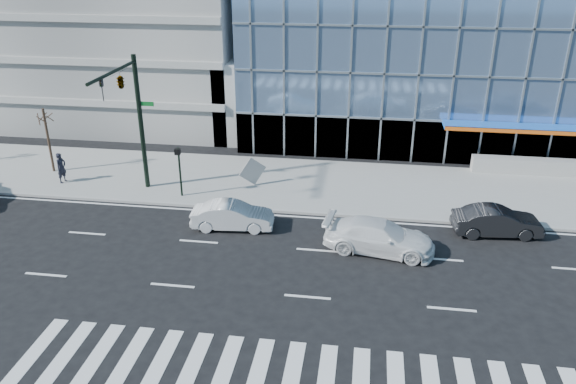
% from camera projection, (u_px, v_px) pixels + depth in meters
% --- Properties ---
extents(ground, '(160.00, 160.00, 0.00)m').
position_uv_depth(ground, '(317.00, 250.00, 27.57)').
color(ground, black).
rests_on(ground, ground).
extents(sidewalk, '(120.00, 8.00, 0.15)m').
position_uv_depth(sidewalk, '(329.00, 185.00, 34.76)').
color(sidewalk, gray).
rests_on(sidewalk, ground).
extents(theatre_building, '(42.00, 26.00, 15.00)m').
position_uv_depth(theatre_building, '(519.00, 26.00, 46.11)').
color(theatre_building, '#7395C0').
rests_on(theatre_building, ground).
extents(ramp_block, '(6.00, 8.00, 6.00)m').
position_uv_depth(ramp_block, '(263.00, 95.00, 43.38)').
color(ramp_block, gray).
rests_on(ramp_block, ground).
extents(traffic_signal, '(1.14, 5.74, 8.00)m').
position_uv_depth(traffic_signal, '(127.00, 96.00, 30.62)').
color(traffic_signal, black).
rests_on(traffic_signal, sidewalk).
extents(ped_signal_post, '(0.30, 0.33, 3.00)m').
position_uv_depth(ped_signal_post, '(179.00, 164.00, 32.28)').
color(ped_signal_post, black).
rests_on(ped_signal_post, sidewalk).
extents(street_tree_near, '(1.10, 1.10, 4.23)m').
position_uv_depth(street_tree_near, '(44.00, 117.00, 35.17)').
color(street_tree_near, '#332319').
rests_on(street_tree_near, sidewalk).
extents(white_suv, '(5.63, 2.91, 1.56)m').
position_uv_depth(white_suv, '(379.00, 236.00, 27.24)').
color(white_suv, white).
rests_on(white_suv, ground).
extents(white_sedan, '(4.42, 1.87, 1.42)m').
position_uv_depth(white_sedan, '(233.00, 216.00, 29.45)').
color(white_sedan, silver).
rests_on(white_sedan, ground).
extents(dark_sedan, '(4.60, 1.99, 1.47)m').
position_uv_depth(dark_sedan, '(497.00, 221.00, 28.78)').
color(dark_sedan, black).
rests_on(dark_sedan, ground).
extents(pedestrian, '(0.62, 0.79, 1.90)m').
position_uv_depth(pedestrian, '(61.00, 168.00, 34.61)').
color(pedestrian, black).
rests_on(pedestrian, sidewalk).
extents(tilted_panel, '(1.51, 1.13, 1.83)m').
position_uv_depth(tilted_panel, '(253.00, 171.00, 34.20)').
color(tilted_panel, '#9B9B9B').
rests_on(tilted_panel, sidewalk).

